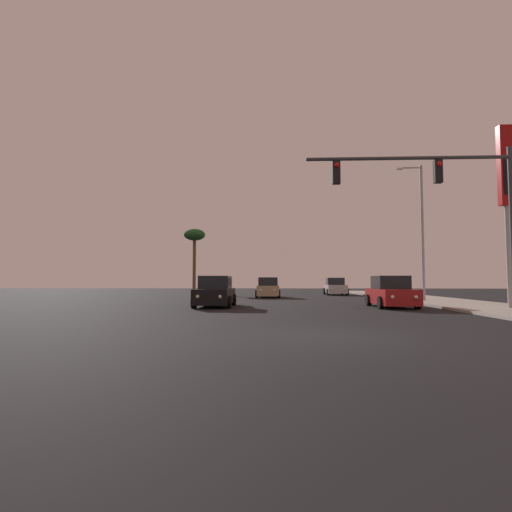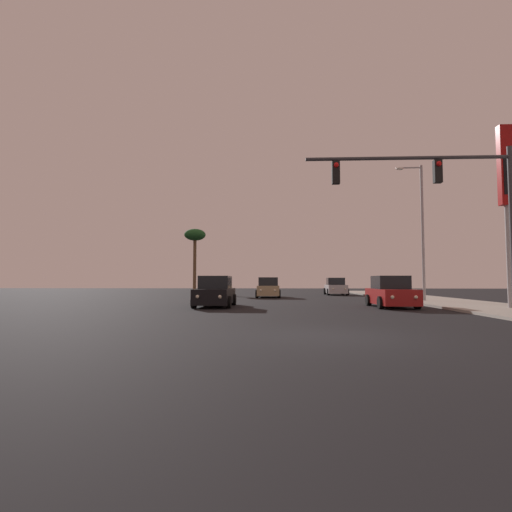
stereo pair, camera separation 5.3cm
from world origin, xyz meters
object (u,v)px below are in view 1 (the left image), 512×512
object	(u,v)px
car_tan	(268,288)
traffic_light_mast	(450,195)
car_silver	(335,287)
car_black	(215,293)
palm_tree_far	(195,238)
car_red	(391,293)
street_lamp	(420,225)

from	to	relation	value
car_tan	traffic_light_mast	world-z (taller)	traffic_light_mast
car_silver	car_black	world-z (taller)	same
car_tan	palm_tree_far	bearing A→B (deg)	-51.90
car_silver	car_red	bearing A→B (deg)	92.12
car_black	car_red	distance (m)	9.47
street_lamp	palm_tree_far	distance (m)	25.78
car_black	street_lamp	distance (m)	14.53
car_red	traffic_light_mast	distance (m)	7.31
street_lamp	palm_tree_far	size ratio (longest dim) A/B	1.24
car_black	car_red	bearing A→B (deg)	179.54
car_red	palm_tree_far	world-z (taller)	palm_tree_far
traffic_light_mast	car_tan	bearing A→B (deg)	111.80
car_black	street_lamp	world-z (taller)	street_lamp
car_tan	car_red	size ratio (longest dim) A/B	1.00
car_silver	palm_tree_far	bearing A→B (deg)	-16.16
palm_tree_far	street_lamp	bearing A→B (deg)	-43.58
car_tan	palm_tree_far	distance (m)	14.62
car_silver	traffic_light_mast	world-z (taller)	traffic_light_mast
traffic_light_mast	palm_tree_far	xyz separation A→B (m)	(-15.76, 28.90, 1.48)
car_silver	car_black	xyz separation A→B (m)	(-9.29, -17.90, 0.00)
car_red	traffic_light_mast	xyz separation A→B (m)	(0.58, -6.09, 4.00)
car_red	street_lamp	world-z (taller)	street_lamp
car_silver	street_lamp	distance (m)	14.16
car_silver	car_tan	world-z (taller)	same
car_silver	car_tan	xyz separation A→B (m)	(-6.56, -5.82, 0.00)
traffic_light_mast	car_red	bearing A→B (deg)	95.41
car_silver	palm_tree_far	xyz separation A→B (m)	(-15.00, 4.79, 5.48)
car_black	car_silver	bearing A→B (deg)	-117.14
palm_tree_far	car_silver	bearing A→B (deg)	-17.70
car_red	car_tan	bearing A→B (deg)	-61.34
car_black	traffic_light_mast	world-z (taller)	traffic_light_mast
car_black	traffic_light_mast	xyz separation A→B (m)	(10.05, -6.21, 4.00)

